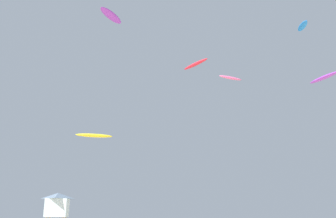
% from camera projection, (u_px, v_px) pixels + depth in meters
% --- Properties ---
extents(lifeguard_tower, '(2.30, 2.30, 4.15)m').
position_uv_depth(lifeguard_tower, '(57.00, 205.00, 35.12)').
color(lifeguard_tower, '#8C704C').
rests_on(lifeguard_tower, ground).
extents(kite_aloft_0, '(2.88, 3.77, 0.50)m').
position_uv_depth(kite_aloft_0, '(111.00, 16.00, 40.44)').
color(kite_aloft_0, purple).
extents(kite_aloft_1, '(0.87, 2.56, 0.62)m').
position_uv_depth(kite_aloft_1, '(303.00, 26.00, 45.09)').
color(kite_aloft_1, blue).
extents(kite_aloft_2, '(2.83, 3.70, 0.80)m').
position_uv_depth(kite_aloft_2, '(195.00, 64.00, 40.04)').
color(kite_aloft_2, red).
extents(kite_aloft_3, '(2.26, 1.30, 0.51)m').
position_uv_depth(kite_aloft_3, '(230.00, 78.00, 30.27)').
color(kite_aloft_3, '#E5598C').
extents(kite_aloft_4, '(2.18, 3.82, 0.60)m').
position_uv_depth(kite_aloft_4, '(324.00, 78.00, 38.36)').
color(kite_aloft_4, purple).
extents(kite_aloft_5, '(3.62, 1.51, 0.55)m').
position_uv_depth(kite_aloft_5, '(94.00, 136.00, 35.46)').
color(kite_aloft_5, yellow).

